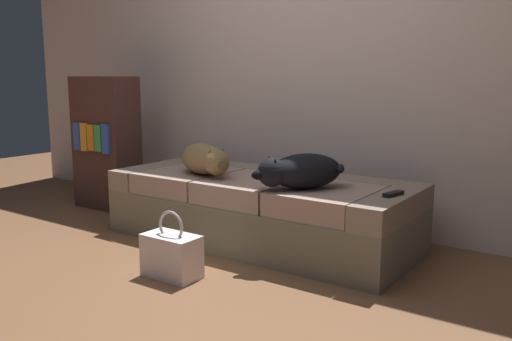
% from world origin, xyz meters
% --- Properties ---
extents(ground_plane, '(10.00, 10.00, 0.00)m').
position_xyz_m(ground_plane, '(0.00, 0.00, 0.00)').
color(ground_plane, brown).
extents(back_wall, '(6.40, 0.10, 2.80)m').
position_xyz_m(back_wall, '(0.00, 1.76, 1.40)').
color(back_wall, beige).
rests_on(back_wall, ground).
extents(couch, '(2.05, 0.84, 0.44)m').
position_xyz_m(couch, '(0.00, 1.10, 0.22)').
color(couch, '#76705A').
rests_on(couch, ground).
extents(dog_tan, '(0.58, 0.43, 0.21)m').
position_xyz_m(dog_tan, '(-0.35, 0.96, 0.55)').
color(dog_tan, olive).
rests_on(dog_tan, couch).
extents(dog_dark, '(0.47, 0.56, 0.21)m').
position_xyz_m(dog_dark, '(0.41, 0.92, 0.55)').
color(dog_dark, black).
rests_on(dog_dark, couch).
extents(tv_remote, '(0.08, 0.16, 0.02)m').
position_xyz_m(tv_remote, '(0.94, 1.05, 0.45)').
color(tv_remote, black).
rests_on(tv_remote, couch).
extents(handbag, '(0.32, 0.18, 0.38)m').
position_xyz_m(handbag, '(-0.02, 0.27, 0.13)').
color(handbag, silver).
rests_on(handbag, ground).
extents(bookshelf, '(0.56, 0.30, 1.10)m').
position_xyz_m(bookshelf, '(-1.61, 1.16, 0.55)').
color(bookshelf, '#4A2B26').
rests_on(bookshelf, ground).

